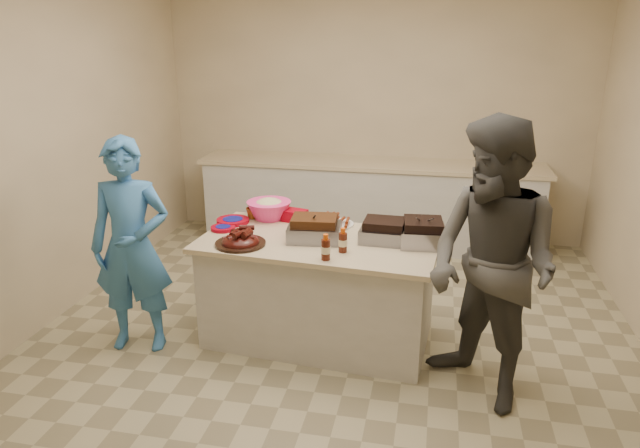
% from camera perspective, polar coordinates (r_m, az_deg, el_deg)
% --- Properties ---
extents(room, '(4.50, 5.00, 2.70)m').
position_cam_1_polar(room, '(4.31, 1.13, -11.95)').
color(room, '#CDB88F').
rests_on(room, ground).
extents(back_counter, '(3.60, 0.64, 0.90)m').
position_cam_1_polar(back_counter, '(6.14, 4.90, 2.13)').
color(back_counter, beige).
rests_on(back_counter, ground).
extents(island, '(1.74, 1.02, 0.79)m').
position_cam_1_polar(island, '(4.39, -0.13, -11.30)').
color(island, beige).
rests_on(island, ground).
extents(rib_platter, '(0.36, 0.36, 0.14)m').
position_cam_1_polar(rib_platter, '(4.00, -7.95, -2.06)').
color(rib_platter, '#46100A').
rests_on(rib_platter, island).
extents(pulled_pork_tray, '(0.39, 0.31, 0.11)m').
position_cam_1_polar(pulled_pork_tray, '(4.05, -0.56, -1.58)').
color(pulled_pork_tray, '#47230F').
rests_on(pulled_pork_tray, island).
extents(brisket_tray, '(0.34, 0.28, 0.10)m').
position_cam_1_polar(brisket_tray, '(4.05, 6.38, -1.69)').
color(brisket_tray, black).
rests_on(brisket_tray, island).
extents(roasting_pan, '(0.33, 0.33, 0.12)m').
position_cam_1_polar(roasting_pan, '(4.03, 10.17, -2.00)').
color(roasting_pan, gray).
rests_on(roasting_pan, island).
extents(coleslaw_bowl, '(0.38, 0.38, 0.24)m').
position_cam_1_polar(coleslaw_bowl, '(4.52, -5.09, 0.54)').
color(coleslaw_bowl, '#FF368B').
rests_on(coleslaw_bowl, island).
extents(sausage_plate, '(0.29, 0.29, 0.05)m').
position_cam_1_polar(sausage_plate, '(4.36, 1.57, -0.08)').
color(sausage_plate, silver).
rests_on(sausage_plate, island).
extents(mac_cheese_dish, '(0.32, 0.25, 0.08)m').
position_cam_1_polar(mac_cheese_dish, '(4.20, 10.13, -1.13)').
color(mac_cheese_dish, orange).
rests_on(mac_cheese_dish, island).
extents(bbq_bottle_a, '(0.06, 0.06, 0.17)m').
position_cam_1_polar(bbq_bottle_a, '(3.83, 2.28, -2.81)').
color(bbq_bottle_a, '#42160B').
rests_on(bbq_bottle_a, island).
extents(bbq_bottle_b, '(0.06, 0.06, 0.17)m').
position_cam_1_polar(bbq_bottle_b, '(3.71, 0.57, -3.58)').
color(bbq_bottle_b, '#42160B').
rests_on(bbq_bottle_b, island).
extents(mustard_bottle, '(0.05, 0.05, 0.12)m').
position_cam_1_polar(mustard_bottle, '(4.26, -1.26, -0.56)').
color(mustard_bottle, '#E8CD00').
rests_on(mustard_bottle, island).
extents(sauce_bowl, '(0.13, 0.05, 0.13)m').
position_cam_1_polar(sauce_bowl, '(4.31, 1.07, -0.29)').
color(sauce_bowl, silver).
rests_on(sauce_bowl, island).
extents(plate_stack_large, '(0.27, 0.27, 0.03)m').
position_cam_1_polar(plate_stack_large, '(4.46, -8.70, 0.13)').
color(plate_stack_large, '#900011').
rests_on(plate_stack_large, island).
extents(plate_stack_small, '(0.20, 0.20, 0.03)m').
position_cam_1_polar(plate_stack_small, '(4.31, -9.65, -0.57)').
color(plate_stack_small, '#900011').
rests_on(plate_stack_small, island).
extents(plastic_cup, '(0.10, 0.10, 0.10)m').
position_cam_1_polar(plastic_cup, '(4.53, -6.78, 0.54)').
color(plastic_cup, brown).
rests_on(plastic_cup, island).
extents(basket_stack, '(0.21, 0.17, 0.09)m').
position_cam_1_polar(basket_stack, '(4.45, -2.54, 0.30)').
color(basket_stack, '#900011').
rests_on(basket_stack, island).
extents(guest_blue, '(0.82, 1.62, 0.37)m').
position_cam_1_polar(guest_blue, '(4.52, -17.31, -11.36)').
color(guest_blue, teal).
rests_on(guest_blue, ground).
extents(guest_gray, '(1.88, 1.83, 0.67)m').
position_cam_1_polar(guest_gray, '(3.93, 15.54, -16.12)').
color(guest_gray, '#494741').
rests_on(guest_gray, ground).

